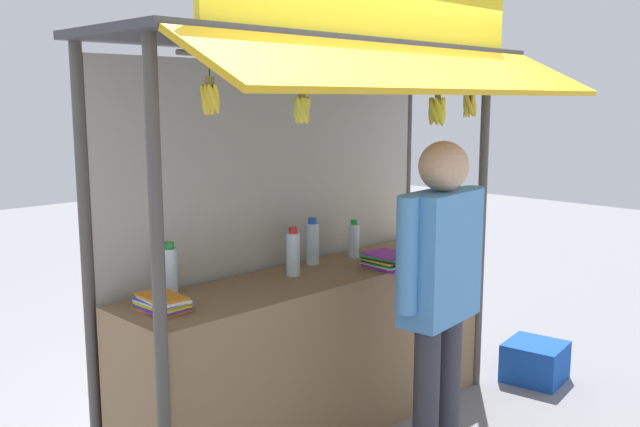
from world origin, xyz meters
The scene contains 15 objects.
stall_counter centered at (0.00, 0.00, 0.48)m, with size 2.50×0.58×0.97m, color olive.
stall_structure centered at (0.00, 0.06, 1.56)m, with size 2.70×1.38×2.62m.
water_bottle_rear_center centered at (0.44, 0.13, 1.08)m, with size 0.07×0.07×0.24m.
water_bottle_right centered at (0.12, 0.18, 1.10)m, with size 0.08×0.08×0.29m.
water_bottle_far_left centered at (-0.87, 0.22, 1.10)m, with size 0.08×0.08×0.28m.
water_bottle_front_left centered at (1.03, 0.00, 1.10)m, with size 0.08×0.08×0.28m.
water_bottle_center centered at (-0.15, 0.07, 1.10)m, with size 0.08×0.08×0.28m.
magazine_stack_back_right centered at (0.38, -0.20, 1.01)m, with size 0.25×0.28×0.09m.
magazine_stack_left centered at (-1.05, 0.02, 1.01)m, with size 0.19×0.28×0.07m.
banana_bunch_inner_left centered at (0.90, -0.39, 1.94)m, with size 0.10×0.10×0.29m.
banana_bunch_inner_right centered at (0.57, -0.39, 1.90)m, with size 0.12×0.12×0.33m.
banana_bunch_leftmost centered at (-0.51, -0.39, 1.92)m, with size 0.10×0.10×0.29m.
banana_bunch_rightmost centered at (-1.03, -0.39, 1.97)m, with size 0.09×0.09×0.24m.
vendor_person centered at (0.09, -0.78, 1.06)m, with size 0.67×0.27×1.76m.
plastic_crate centered at (1.60, -0.55, 0.13)m, with size 0.39×0.39×0.27m, color #194CB2.
Camera 1 is at (-2.78, -2.78, 1.97)m, focal length 39.01 mm.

